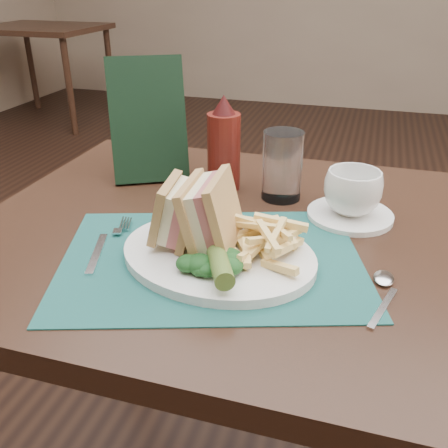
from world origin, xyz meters
name	(u,v)px	position (x,y,z in m)	size (l,w,h in m)	color
floor	(274,363)	(0.00, 0.00, 0.00)	(7.00, 7.00, 0.00)	black
wall_back	(351,108)	(0.00, 3.50, 0.00)	(6.00, 6.00, 0.00)	gray
table_main	(234,388)	(0.00, -0.50, 0.38)	(0.90, 0.75, 0.75)	black
table_bg_left	(48,75)	(-2.38, 2.35, 0.38)	(0.90, 0.75, 0.75)	black
placemat	(212,259)	(0.00, -0.62, 0.75)	(0.45, 0.32, 0.00)	#184E49
plate	(218,255)	(0.00, -0.62, 0.76)	(0.30, 0.24, 0.01)	white
sandwich_half_a	(165,210)	(-0.08, -0.61, 0.82)	(0.06, 0.10, 0.09)	tan
sandwich_half_b	(197,211)	(-0.03, -0.61, 0.82)	(0.06, 0.11, 0.10)	tan
kale_garnish	(207,261)	(0.01, -0.67, 0.78)	(0.11, 0.08, 0.03)	#143918
pickle_spear	(218,259)	(0.02, -0.67, 0.79)	(0.03, 0.03, 0.12)	#4B6727
fries_pile	(264,235)	(0.07, -0.59, 0.79)	(0.18, 0.20, 0.05)	#FCD77E
fork	(106,242)	(-0.18, -0.63, 0.76)	(0.03, 0.17, 0.01)	silver
spoon	(383,295)	(0.25, -0.65, 0.76)	(0.03, 0.15, 0.01)	silver
saucer	(350,215)	(0.18, -0.41, 0.76)	(0.15, 0.15, 0.01)	white
coffee_cup	(353,192)	(0.18, -0.41, 0.80)	(0.10, 0.10, 0.08)	white
drinking_glass	(282,166)	(0.05, -0.36, 0.81)	(0.08, 0.08, 0.13)	white
ketchup_bottle	(224,143)	(-0.07, -0.34, 0.84)	(0.06, 0.06, 0.19)	#50130D
check_presenter	(148,120)	(-0.23, -0.33, 0.87)	(0.15, 0.02, 0.25)	black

